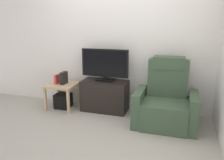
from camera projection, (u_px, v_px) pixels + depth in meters
name	position (u px, v px, depth m)	size (l,w,h in m)	color
ground_plane	(91.00, 131.00, 3.55)	(6.40, 6.40, 0.00)	#9E998E
wall_back	(112.00, 40.00, 4.26)	(6.40, 0.06, 2.60)	silver
tv_stand	(105.00, 96.00, 4.28)	(0.84, 0.42, 0.57)	black
television	(105.00, 64.00, 4.15)	(0.87, 0.20, 0.58)	black
recliner_armchair	(166.00, 102.00, 3.70)	(0.98, 0.78, 1.08)	#384C38
side_table	(62.00, 88.00, 4.39)	(0.54, 0.54, 0.48)	tan
subwoofer_box	(63.00, 101.00, 4.45)	(0.28, 0.28, 0.28)	black
book_upright	(57.00, 79.00, 4.35)	(0.04, 0.12, 0.18)	red
game_console	(64.00, 78.00, 4.34)	(0.07, 0.20, 0.23)	black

